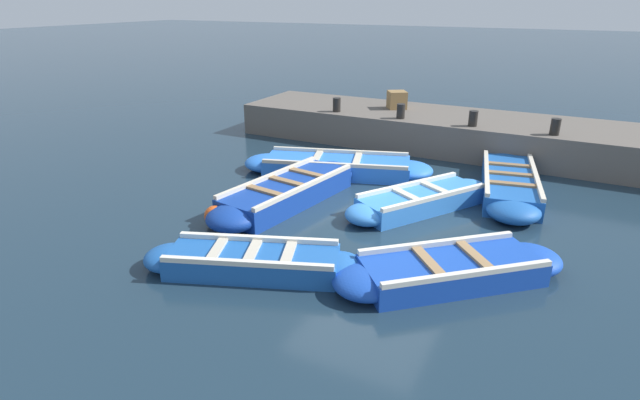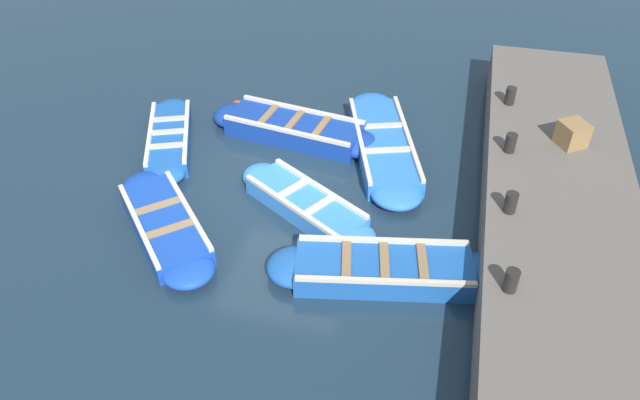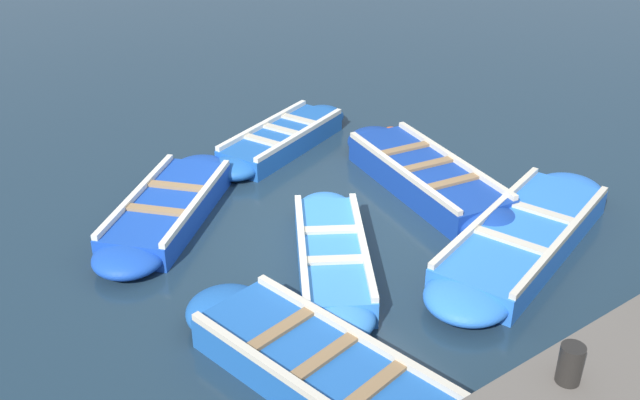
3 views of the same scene
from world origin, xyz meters
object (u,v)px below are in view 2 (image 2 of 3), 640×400
object	(u,v)px
boat_alongside	(170,139)
bollard_south	(511,280)
bollard_mid_south	(511,203)
boat_near_quay	(384,270)
buoy_orange_near	(238,108)
wooden_crate	(573,134)
boat_stern_in	(295,129)
bollard_mid_north	(511,143)
boat_tucked	(383,145)
boat_drifting	(165,225)
bollard_north	(510,96)
boat_inner_gap	(306,205)

from	to	relation	value
boat_alongside	bollard_south	distance (m)	7.36
bollard_mid_south	boat_near_quay	bearing A→B (deg)	32.26
boat_alongside	buoy_orange_near	xyz separation A→B (m)	(-0.97, -1.42, 0.01)
boat_near_quay	wooden_crate	bearing A→B (deg)	-130.87
boat_alongside	bollard_south	world-z (taller)	bollard_south
boat_stern_in	bollard_mid_north	world-z (taller)	bollard_mid_north
boat_tucked	boat_drifting	size ratio (longest dim) A/B	1.38
bollard_mid_south	wooden_crate	size ratio (longest dim) A/B	0.78
boat_drifting	bollard_north	world-z (taller)	bollard_north
boat_inner_gap	boat_drifting	bearing A→B (deg)	25.72
boat_alongside	boat_drifting	distance (m)	2.66
boat_tucked	boat_alongside	distance (m)	4.31
boat_alongside	bollard_mid_north	world-z (taller)	bollard_mid_north
boat_inner_gap	bollard_north	xyz separation A→B (m)	(-3.36, -3.25, 0.81)
boat_stern_in	boat_drifting	distance (m)	3.59
boat_inner_gap	bollard_north	size ratio (longest dim) A/B	8.57
boat_inner_gap	bollard_north	world-z (taller)	bollard_north
bollard_south	bollard_mid_north	bearing A→B (deg)	-90.00
boat_inner_gap	buoy_orange_near	bearing A→B (deg)	-51.87
bollard_north	bollard_mid_north	distance (m)	1.70
boat_near_quay	bollard_mid_south	world-z (taller)	bollard_mid_south
bollard_north	bollard_mid_south	world-z (taller)	same
boat_drifting	wooden_crate	xyz separation A→B (m)	(-6.62, -3.07, 0.86)
boat_stern_in	boat_near_quay	bearing A→B (deg)	123.95
boat_inner_gap	boat_alongside	world-z (taller)	boat_inner_gap
boat_drifting	boat_stern_in	bearing A→B (deg)	-112.65
boat_near_quay	wooden_crate	distance (m)	4.44
bollard_north	boat_near_quay	bearing A→B (deg)	68.54
boat_near_quay	bollard_mid_south	bearing A→B (deg)	-147.74
boat_tucked	bollard_north	world-z (taller)	bollard_north
boat_inner_gap	boat_near_quay	world-z (taller)	boat_near_quay
boat_stern_in	bollard_mid_south	distance (m)	4.88
boat_near_quay	buoy_orange_near	xyz separation A→B (m)	(3.80, -4.10, -0.01)
wooden_crate	boat_tucked	bearing A→B (deg)	-2.16
boat_stern_in	buoy_orange_near	world-z (taller)	boat_stern_in
bollard_north	boat_alongside	bearing A→B (deg)	15.72
boat_tucked	boat_near_quay	distance (m)	3.46
boat_drifting	wooden_crate	bearing A→B (deg)	-155.11
bollard_south	buoy_orange_near	world-z (taller)	bollard_south
bollard_south	wooden_crate	world-z (taller)	wooden_crate
boat_alongside	bollard_south	bearing A→B (deg)	153.52
boat_tucked	buoy_orange_near	bearing A→B (deg)	-11.76
bollard_mid_south	boat_alongside	bearing A→B (deg)	-13.40
boat_stern_in	boat_alongside	xyz separation A→B (m)	(2.39, 0.85, -0.04)
bollard_mid_south	buoy_orange_near	xyz separation A→B (m)	(5.58, -2.98, -0.80)
boat_inner_gap	boat_near_quay	distance (m)	2.03
boat_inner_gap	boat_drifting	xyz separation A→B (m)	(2.19, 1.05, -0.00)
bollard_north	bollard_mid_south	xyz separation A→B (m)	(0.00, 3.40, 0.00)
boat_near_quay	bollard_south	bearing A→B (deg)	162.01
boat_drifting	buoy_orange_near	bearing A→B (deg)	-89.56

